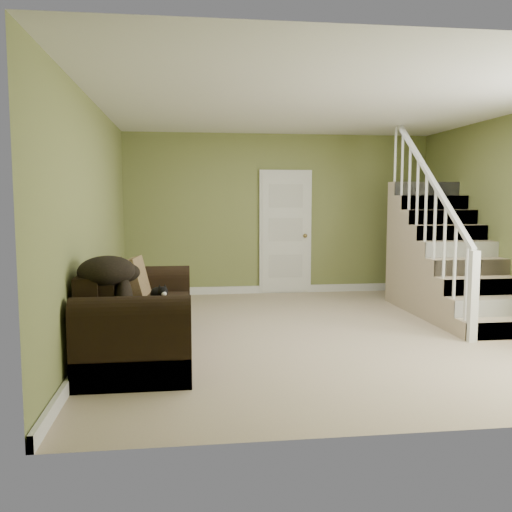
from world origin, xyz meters
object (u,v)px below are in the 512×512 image
object	(u,v)px
sofa	(137,320)
cat	(159,294)
banana	(157,306)
side_table	(133,297)

from	to	relation	value
sofa	cat	bearing A→B (deg)	45.25
sofa	cat	xyz separation A→B (m)	(0.21, 0.21, 0.22)
cat	banana	size ratio (longest dim) A/B	1.94
sofa	side_table	world-z (taller)	sofa
side_table	banana	distance (m)	1.90
sofa	banana	xyz separation A→B (m)	(0.21, -0.16, 0.17)
banana	sofa	bearing A→B (deg)	103.07
cat	side_table	bearing A→B (deg)	86.61
side_table	banana	bearing A→B (deg)	-77.40
side_table	cat	bearing A→B (deg)	-74.47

